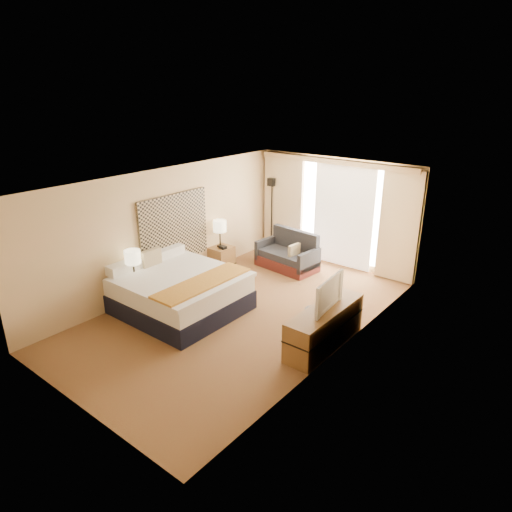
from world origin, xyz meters
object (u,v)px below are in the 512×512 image
Objects in this scene: desk_chair at (318,314)px; lamp_left at (133,258)px; floor_lamp at (272,200)px; media_dresser at (325,327)px; nightstand_right at (222,258)px; lamp_right at (220,227)px; bed at (179,291)px; loveseat at (288,256)px; television at (324,292)px; nightstand_left at (137,293)px.

lamp_left is at bearing -154.84° from desk_chair.
floor_lamp is 4.40m from lamp_left.
floor_lamp is at bearing 137.47° from media_dresser.
nightstand_right is 0.78m from lamp_right.
loveseat is (0.41, 3.14, -0.10)m from bed.
loveseat is at bearing 40.46° from nightstand_right.
lamp_right is at bearing -94.13° from floor_lamp.
media_dresser is 2.76× the size of lamp_left.
lamp_left is 2.54m from lamp_right.
loveseat reaches higher than nightstand_right.
lamp_right is (-1.25, -1.04, 0.76)m from loveseat.
floor_lamp reaches higher than television.
lamp_right is at bearing 90.71° from nightstand_left.
media_dresser is at bearing 12.67° from bed.
television is at bearing -42.89° from floor_lamp.
nightstand_right is at bearing -93.17° from floor_lamp.
lamp_left is at bearing -90.80° from floor_lamp.
lamp_right is at bearing 158.77° from media_dresser.
television reaches higher than nightstand_left.
nightstand_left is 0.31× the size of media_dresser.
nightstand_left is at bearing -164.16° from media_dresser.
television is at bearing 16.91° from lamp_left.
nightstand_right is 0.28× the size of floor_lamp.
television is (3.68, -1.45, -0.08)m from lamp_right.
nightstand_right is 0.84× the size of lamp_left.
nightstand_right is 0.31× the size of media_dresser.
bed is at bearing -68.21° from lamp_right.
bed is 2.45× the size of desk_chair.
loveseat is at bearing -35.81° from floor_lamp.
floor_lamp is (0.10, 1.85, 1.09)m from nightstand_right.
media_dresser is 0.93× the size of floor_lamp.
lamp_left is at bearing -102.36° from loveseat.
television reaches higher than nightstand_right.
nightstand_left is 0.60× the size of desk_chair.
lamp_right is (-0.03, -0.00, 0.78)m from nightstand_right.
loveseat is at bearing 39.02° from television.
loveseat is 2.33× the size of lamp_left.
lamp_right reaches higher than loveseat.
desk_chair is 0.95× the size of television.
floor_lamp is (-1.12, 0.81, 1.07)m from loveseat.
lamp_right is at bearing 91.62° from lamp_left.
nightstand_left is 0.78m from lamp_left.
nightstand_left is at bearing -155.70° from desk_chair.
nightstand_left is at bearing -153.67° from bed.
lamp_right is 3.96m from television.
floor_lamp is 2.96× the size of lamp_right.
desk_chair is (2.61, 0.89, 0.01)m from bed.
television reaches higher than bed.
loveseat is (1.22, 3.54, 0.02)m from nightstand_left.
media_dresser is at bearing -21.23° from lamp_right.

